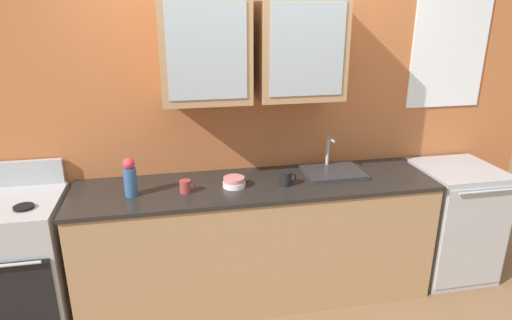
# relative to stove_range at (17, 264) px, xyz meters

# --- Properties ---
(ground_plane) EXTENTS (10.00, 10.00, 0.00)m
(ground_plane) POSITION_rel_stove_range_xyz_m (1.66, 0.00, -0.47)
(ground_plane) COLOR brown
(back_wall_unit) EXTENTS (4.74, 0.48, 2.58)m
(back_wall_unit) POSITION_rel_stove_range_xyz_m (1.67, 0.33, 0.94)
(back_wall_unit) COLOR #B76638
(back_wall_unit) RESTS_ON ground_plane
(counter) EXTENTS (2.58, 0.66, 0.92)m
(counter) POSITION_rel_stove_range_xyz_m (1.66, 0.00, -0.01)
(counter) COLOR #A87F56
(counter) RESTS_ON ground_plane
(stove_range) EXTENTS (0.66, 0.67, 1.10)m
(stove_range) POSITION_rel_stove_range_xyz_m (0.00, 0.00, 0.00)
(stove_range) COLOR #ADAFB5
(stove_range) RESTS_ON ground_plane
(sink_faucet) EXTENTS (0.43, 0.34, 0.26)m
(sink_faucet) POSITION_rel_stove_range_xyz_m (2.26, 0.07, 0.47)
(sink_faucet) COLOR #2D2D30
(sink_faucet) RESTS_ON counter
(bowl_stack) EXTENTS (0.16, 0.16, 0.07)m
(bowl_stack) POSITION_rel_stove_range_xyz_m (1.49, -0.03, 0.49)
(bowl_stack) COLOR white
(bowl_stack) RESTS_ON counter
(vase) EXTENTS (0.09, 0.09, 0.26)m
(vase) POSITION_rel_stove_range_xyz_m (0.80, -0.04, 0.58)
(vase) COLOR #33598C
(vase) RESTS_ON counter
(cup_near_sink) EXTENTS (0.12, 0.08, 0.10)m
(cup_near_sink) POSITION_rel_stove_range_xyz_m (1.85, -0.07, 0.50)
(cup_near_sink) COLOR black
(cup_near_sink) RESTS_ON counter
(cup_near_bowls) EXTENTS (0.11, 0.08, 0.09)m
(cup_near_bowls) POSITION_rel_stove_range_xyz_m (1.16, -0.06, 0.50)
(cup_near_bowls) COLOR #993838
(cup_near_bowls) RESTS_ON counter
(dishwasher) EXTENTS (0.60, 0.64, 0.92)m
(dishwasher) POSITION_rel_stove_range_xyz_m (3.28, -0.00, -0.01)
(dishwasher) COLOR #ADAFB5
(dishwasher) RESTS_ON ground_plane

